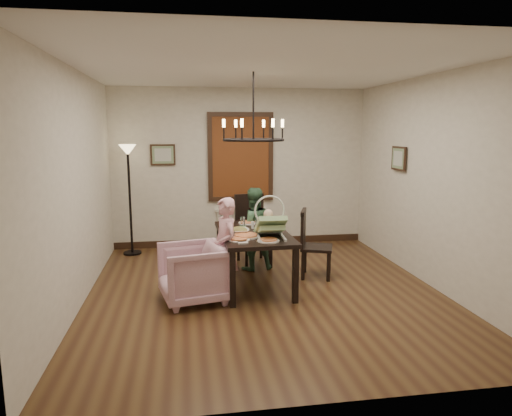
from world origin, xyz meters
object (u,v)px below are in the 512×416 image
object	(u,v)px
chair_right	(317,244)
floor_lamp	(130,201)
baby_bouncer	(270,223)
dining_table	(254,238)
chair_far	(254,229)
armchair	(193,273)
elderly_woman	(225,256)
seated_man	(253,236)
drinking_glass	(258,225)

from	to	relation	value
chair_right	floor_lamp	world-z (taller)	floor_lamp
baby_bouncer	dining_table	bearing A→B (deg)	116.47
dining_table	chair_far	xyz separation A→B (m)	(0.17, 1.04, -0.11)
chair_right	armchair	bearing A→B (deg)	130.15
elderly_woman	floor_lamp	xyz separation A→B (m)	(-1.39, 2.22, 0.38)
floor_lamp	dining_table	bearing A→B (deg)	-46.18
elderly_woman	floor_lamp	bearing A→B (deg)	-165.13
seated_man	floor_lamp	size ratio (longest dim) A/B	0.57
chair_far	elderly_woman	bearing A→B (deg)	-124.36
armchair	seated_man	world-z (taller)	seated_man
drinking_glass	floor_lamp	bearing A→B (deg)	136.02
chair_right	elderly_woman	distance (m)	1.46
chair_far	elderly_woman	xyz separation A→B (m)	(-0.58, -1.39, -0.02)
dining_table	chair_far	bearing A→B (deg)	79.41
armchair	seated_man	bearing A→B (deg)	130.32
chair_right	baby_bouncer	size ratio (longest dim) A/B	1.74
baby_bouncer	drinking_glass	size ratio (longest dim) A/B	3.62
seated_man	baby_bouncer	bearing A→B (deg)	84.47
seated_man	floor_lamp	world-z (taller)	floor_lamp
armchair	floor_lamp	xyz separation A→B (m)	(-0.98, 2.33, 0.55)
armchair	baby_bouncer	xyz separation A→B (m)	(0.98, 0.11, 0.57)
elderly_woman	floor_lamp	size ratio (longest dim) A/B	0.58
chair_far	floor_lamp	bearing A→B (deg)	145.20
chair_far	chair_right	size ratio (longest dim) A/B	1.11
dining_table	armchair	world-z (taller)	dining_table
dining_table	baby_bouncer	bearing A→B (deg)	-67.30
armchair	elderly_woman	distance (m)	0.45
chair_right	baby_bouncer	world-z (taller)	baby_bouncer
drinking_glass	dining_table	bearing A→B (deg)	-135.90
dining_table	seated_man	size ratio (longest dim) A/B	1.56
chair_far	elderly_woman	world-z (taller)	chair_far
seated_man	drinking_glass	size ratio (longest dim) A/B	6.63
seated_man	armchair	bearing A→B (deg)	43.32
seated_man	floor_lamp	bearing A→B (deg)	-40.21
armchair	floor_lamp	size ratio (longest dim) A/B	0.43
chair_far	drinking_glass	bearing A→B (deg)	-107.38
dining_table	armchair	distance (m)	0.98
dining_table	elderly_woman	size ratio (longest dim) A/B	1.53
chair_right	seated_man	xyz separation A→B (m)	(-0.84, 0.51, 0.03)
drinking_glass	elderly_woman	bearing A→B (deg)	-139.02
floor_lamp	baby_bouncer	bearing A→B (deg)	-48.70
dining_table	floor_lamp	world-z (taller)	floor_lamp
dining_table	chair_far	distance (m)	1.06
drinking_glass	floor_lamp	world-z (taller)	floor_lamp
dining_table	chair_right	xyz separation A→B (m)	(0.94, 0.20, -0.17)
chair_far	seated_man	distance (m)	0.33
dining_table	elderly_woman	distance (m)	0.56
armchair	baby_bouncer	bearing A→B (deg)	84.48
drinking_glass	floor_lamp	xyz separation A→B (m)	(-1.87, 1.80, 0.08)
floor_lamp	seated_man	bearing A→B (deg)	-31.43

